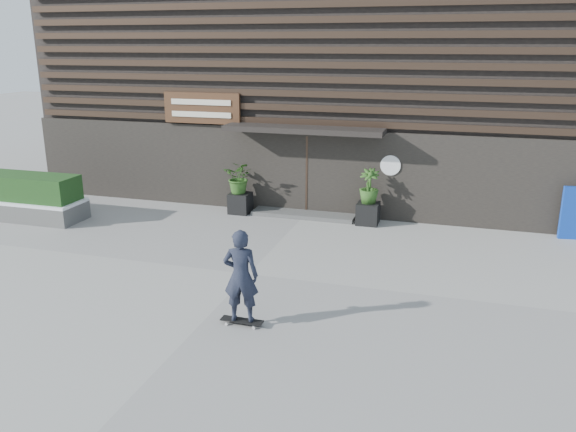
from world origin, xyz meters
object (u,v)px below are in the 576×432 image
(planter_pot_right, at_px, (368,213))
(planter_pot_left, at_px, (240,203))
(skateboarder, at_px, (241,276))
(raised_bed, at_px, (26,209))

(planter_pot_right, bearing_deg, planter_pot_left, 180.00)
(skateboarder, bearing_deg, planter_pot_left, 111.50)
(planter_pot_left, height_order, skateboarder, skateboarder)
(raised_bed, bearing_deg, planter_pot_left, 21.45)
(skateboarder, bearing_deg, planter_pot_right, 79.99)
(raised_bed, distance_m, skateboarder, 9.48)
(planter_pot_right, bearing_deg, skateboarder, -100.01)
(planter_pot_left, relative_size, raised_bed, 0.17)
(planter_pot_left, distance_m, raised_bed, 6.17)
(planter_pot_right, distance_m, raised_bed, 9.81)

